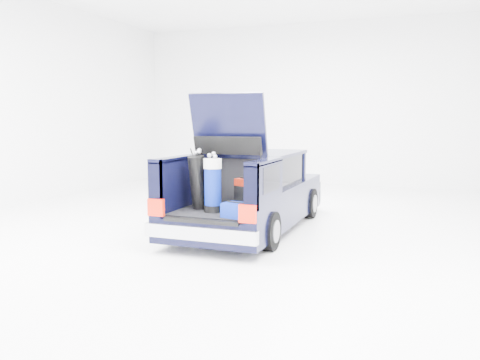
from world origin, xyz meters
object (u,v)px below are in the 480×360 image
at_px(red_suitcase, 246,195).
at_px(blue_golf_bag, 213,185).
at_px(black_golf_bag, 198,182).
at_px(blue_duffel, 238,210).
at_px(car, 251,193).

xyz_separation_m(red_suitcase, blue_golf_bag, (-0.43, -0.32, 0.18)).
relative_size(black_golf_bag, blue_duffel, 1.90).
height_order(red_suitcase, blue_golf_bag, blue_golf_bag).
relative_size(red_suitcase, blue_duffel, 1.04).
height_order(blue_golf_bag, blue_duffel, blue_golf_bag).
relative_size(car, blue_duffel, 9.04).
height_order(black_golf_bag, blue_golf_bag, black_golf_bag).
bearing_deg(car, black_golf_bag, -103.53).
distance_m(car, black_golf_bag, 1.62).
xyz_separation_m(red_suitcase, black_golf_bag, (-0.76, -0.16, 0.19)).
bearing_deg(car, red_suitcase, -74.31).
bearing_deg(black_golf_bag, blue_golf_bag, -12.34).
height_order(car, blue_duffel, car).
bearing_deg(blue_golf_bag, red_suitcase, 29.03).
height_order(car, red_suitcase, car).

